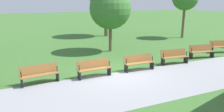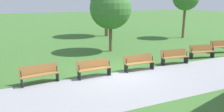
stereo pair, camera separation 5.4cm
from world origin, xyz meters
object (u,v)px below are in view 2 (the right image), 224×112
object	(u,v)px
bench_5	(94,68)
bench_6	(39,74)
bench_3	(174,56)
tree_1	(111,9)
bench_4	(139,62)
bench_2	(202,51)
bench_1	(222,46)

from	to	relation	value
bench_5	bench_6	bearing A→B (deg)	-6.27
bench_3	tree_1	size ratio (longest dim) A/B	0.38
bench_3	bench_4	world-z (taller)	same
bench_6	tree_1	world-z (taller)	tree_1
bench_2	bench_3	bearing A→B (deg)	18.84
bench_3	bench_6	size ratio (longest dim) A/B	1.00
tree_1	bench_6	bearing A→B (deg)	39.45
bench_4	tree_1	xyz separation A→B (m)	(-0.46, -4.99, 2.78)
bench_5	tree_1	size ratio (longest dim) A/B	0.37
bench_2	tree_1	size ratio (longest dim) A/B	0.38
bench_1	bench_3	distance (m)	5.37
bench_2	tree_1	xyz separation A→B (m)	(4.89, -4.40, 2.78)
bench_6	tree_1	bearing A→B (deg)	-146.83
bench_2	bench_6	bearing A→B (deg)	12.57
bench_6	tree_1	size ratio (longest dim) A/B	0.38
bench_2	bench_6	distance (m)	10.72
bench_4	tree_1	distance (m)	5.73
bench_2	bench_5	xyz separation A→B (m)	(8.03, 0.59, 0.00)
bench_1	bench_5	world-z (taller)	same
bench_5	tree_1	world-z (taller)	tree_1
bench_3	bench_6	world-z (taller)	same
bench_2	bench_6	size ratio (longest dim) A/B	1.01
bench_3	tree_1	distance (m)	5.97
bench_2	bench_5	size ratio (longest dim) A/B	1.02
bench_4	bench_6	distance (m)	5.37
bench_5	tree_1	xyz separation A→B (m)	(-3.15, -4.99, 2.78)
bench_2	bench_5	distance (m)	8.05
bench_4	bench_5	world-z (taller)	same
tree_1	bench_4	bearing A→B (deg)	84.78
bench_3	bench_6	distance (m)	8.05
bench_3	tree_1	world-z (taller)	tree_1
bench_2	bench_5	bearing A→B (deg)	14.66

